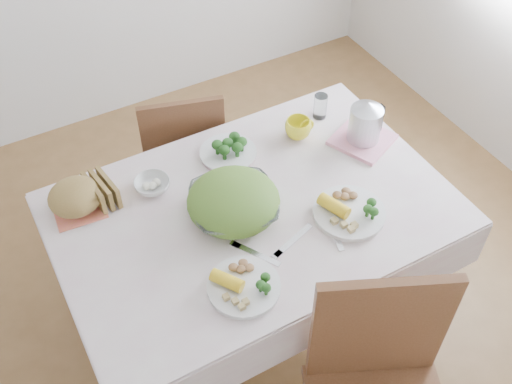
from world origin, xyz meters
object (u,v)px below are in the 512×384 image
salad_bowl (234,206)px  yellow_mug (298,129)px  dining_table (254,268)px  electric_kettle (366,119)px  chair_far (182,147)px  dinner_plate_left (244,287)px  dinner_plate_right (349,213)px

salad_bowl → yellow_mug: 0.51m
dining_table → yellow_mug: 0.63m
yellow_mug → electric_kettle: bearing=-35.4°
dining_table → chair_far: size_ratio=1.59×
electric_kettle → chair_far: bearing=108.6°
dinner_plate_left → dinner_plate_right: 0.52m
dining_table → salad_bowl: salad_bowl is taller
salad_bowl → yellow_mug: yellow_mug is taller
salad_bowl → yellow_mug: size_ratio=2.96×
dinner_plate_right → yellow_mug: yellow_mug is taller
electric_kettle → dinner_plate_left: bearing=-175.3°
salad_bowl → yellow_mug: (0.44, 0.26, 0.00)m
dinner_plate_left → dinner_plate_right: same height
dinner_plate_left → yellow_mug: (0.57, 0.58, 0.03)m
chair_far → dinner_plate_right: 1.06m
dining_table → dinner_plate_right: 0.54m
dinner_plate_right → electric_kettle: size_ratio=1.44×
chair_far → electric_kettle: electric_kettle is taller
dinner_plate_left → dinner_plate_right: bearing=11.4°
chair_far → dinner_plate_left: size_ratio=3.46×
dining_table → dinner_plate_left: 0.55m
dining_table → chair_far: 0.77m
dining_table → dinner_plate_left: bearing=-124.2°
dining_table → salad_bowl: 0.44m
dinner_plate_right → yellow_mug: 0.48m
dining_table → dinner_plate_right: size_ratio=5.06×
dining_table → salad_bowl: (-0.08, 0.01, 0.43)m
yellow_mug → dinner_plate_left: bearing=-134.7°
dining_table → dinner_plate_left: (-0.21, -0.31, 0.40)m
dinner_plate_left → dinner_plate_right: size_ratio=0.92×
chair_far → electric_kettle: 0.97m
chair_far → salad_bowl: (-0.09, -0.75, 0.34)m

